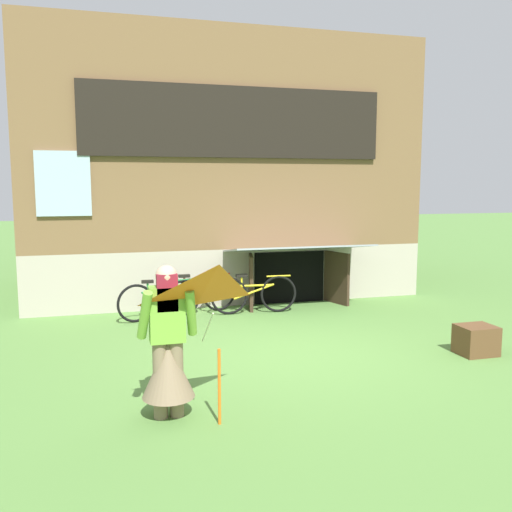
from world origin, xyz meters
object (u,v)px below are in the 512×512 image
wooden_crate (476,340)px  bicycle_yellow (254,294)px  person (168,355)px  bicycle_red (196,294)px  bicycle_green (160,299)px  kite (220,308)px

wooden_crate → bicycle_yellow: bearing=126.0°
person → wooden_crate: (4.25, 0.94, -0.44)m
person → bicycle_red: (0.99, 4.31, -0.29)m
bicycle_red → wooden_crate: (3.26, -3.36, -0.16)m
person → bicycle_green: (0.33, 4.08, -0.30)m
bicycle_red → kite: bearing=-113.1°
bicycle_yellow → bicycle_green: size_ratio=1.07×
person → kite: (0.41, -0.54, 0.56)m
bicycle_red → person: bearing=-119.2°
bicycle_yellow → bicycle_red: bearing=169.4°
kite → bicycle_yellow: bearing=71.1°
kite → bicycle_red: kite is taller
bicycle_green → bicycle_red: bearing=2.0°
person → kite: size_ratio=1.04×
kite → wooden_crate: kite is taller
bicycle_yellow → bicycle_red: bicycle_red is taller
person → wooden_crate: 4.38m
bicycle_green → wooden_crate: 5.03m
wooden_crate → bicycle_red: bearing=134.1°
person → bicycle_yellow: (1.98, 4.07, -0.29)m
bicycle_green → person: bearing=-111.2°
kite → bicycle_red: 4.96m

